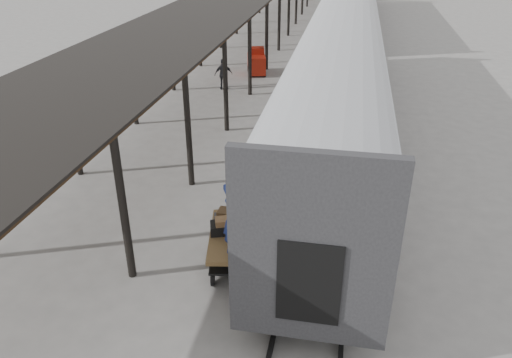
{
  "coord_description": "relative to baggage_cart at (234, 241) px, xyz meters",
  "views": [
    {
      "loc": [
        3.6,
        -11.3,
        7.98
      ],
      "look_at": [
        1.34,
        0.56,
        1.7
      ],
      "focal_mm": 35.0,
      "sensor_mm": 36.0,
      "label": 1
    }
  ],
  "objects": [
    {
      "name": "suitcase_stack",
      "position": [
        -0.16,
        0.27,
        0.37
      ],
      "size": [
        1.21,
        1.25,
        0.42
      ],
      "rotation": [
        0.0,
        0.0,
        0.18
      ],
      "color": "#373739",
      "rests_on": "baggage_cart"
    },
    {
      "name": "luggage_tug",
      "position": [
        -2.8,
        17.81,
        0.01
      ],
      "size": [
        1.36,
        1.82,
        1.44
      ],
      "rotation": [
        0.0,
        0.0,
        0.24
      ],
      "color": "maroon",
      "rests_on": "ground"
    },
    {
      "name": "ground",
      "position": [
        -1.06,
        0.94,
        -0.65
      ],
      "size": [
        160.0,
        160.0,
        0.0
      ],
      "primitive_type": "plane",
      "color": "slate",
      "rests_on": "ground"
    },
    {
      "name": "baggage_cart",
      "position": [
        0.0,
        0.0,
        0.0
      ],
      "size": [
        1.67,
        2.59,
        0.86
      ],
      "rotation": [
        0.0,
        0.0,
        0.18
      ],
      "color": "brown",
      "rests_on": "ground"
    },
    {
      "name": "pedestrian",
      "position": [
        -3.94,
        14.57,
        0.16
      ],
      "size": [
        1.02,
        0.72,
        1.61
      ],
      "primitive_type": "imported",
      "rotation": [
        0.0,
        0.0,
        3.53
      ],
      "color": "black",
      "rests_on": "ground"
    },
    {
      "name": "rails",
      "position": [
        2.14,
        34.94,
        -0.59
      ],
      "size": [
        1.54,
        150.0,
        0.12
      ],
      "color": "black",
      "rests_on": "ground"
    },
    {
      "name": "porter",
      "position": [
        0.14,
        -0.65,
        1.12
      ],
      "size": [
        0.55,
        0.73,
        1.81
      ],
      "primitive_type": "imported",
      "rotation": [
        0.0,
        0.0,
        1.38
      ],
      "color": "navy",
      "rests_on": "baggage_cart"
    }
  ]
}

